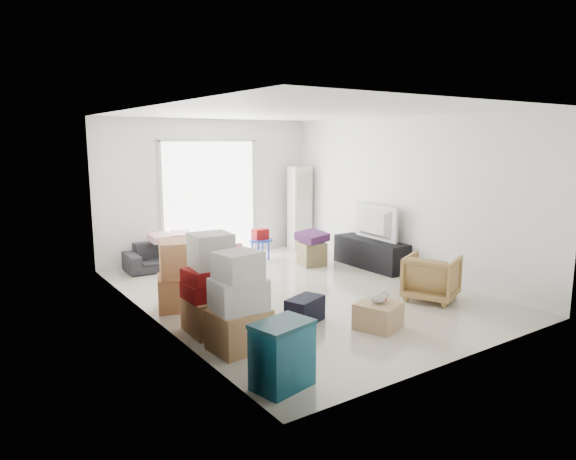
% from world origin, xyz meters
% --- Properties ---
extents(room_shell, '(4.98, 6.48, 3.18)m').
position_xyz_m(room_shell, '(0.00, 0.00, 1.35)').
color(room_shell, beige).
rests_on(room_shell, ground).
extents(sliding_door, '(2.10, 0.04, 2.33)m').
position_xyz_m(sliding_door, '(0.00, 2.98, 1.24)').
color(sliding_door, white).
rests_on(sliding_door, room_shell).
extents(ac_tower, '(0.45, 0.30, 1.75)m').
position_xyz_m(ac_tower, '(1.95, 2.65, 0.88)').
color(ac_tower, silver).
rests_on(ac_tower, room_shell).
extents(tv_console, '(0.46, 1.55, 0.52)m').
position_xyz_m(tv_console, '(2.00, 0.49, 0.26)').
color(tv_console, black).
rests_on(tv_console, room_shell).
extents(television, '(0.69, 1.12, 0.14)m').
position_xyz_m(television, '(2.00, 0.49, 0.59)').
color(television, black).
rests_on(television, tv_console).
extents(sofa, '(1.69, 0.57, 0.65)m').
position_xyz_m(sofa, '(-1.01, 2.50, 0.33)').
color(sofa, '#29292F').
rests_on(sofa, room_shell).
extents(pillow_left, '(0.41, 0.34, 0.12)m').
position_xyz_m(pillow_left, '(-1.21, 2.53, 0.71)').
color(pillow_left, '#C5909C').
rests_on(pillow_left, sofa).
extents(pillow_right, '(0.41, 0.36, 0.12)m').
position_xyz_m(pillow_right, '(-0.82, 2.54, 0.71)').
color(pillow_right, '#C5909C').
rests_on(pillow_right, sofa).
extents(armchair, '(0.90, 0.92, 0.73)m').
position_xyz_m(armchair, '(1.39, -1.43, 0.36)').
color(armchair, '#A27B48').
rests_on(armchair, room_shell).
extents(storage_bins, '(0.63, 0.50, 0.64)m').
position_xyz_m(storage_bins, '(-1.90, -2.46, 0.32)').
color(storage_bins, navy).
rests_on(storage_bins, room_shell).
extents(box_stack_a, '(0.65, 0.56, 1.11)m').
position_xyz_m(box_stack_a, '(-1.80, -1.44, 0.50)').
color(box_stack_a, '#AE804E').
rests_on(box_stack_a, room_shell).
extents(box_stack_b, '(0.67, 0.61, 1.21)m').
position_xyz_m(box_stack_b, '(-1.80, -0.78, 0.53)').
color(box_stack_b, '#AE804E').
rests_on(box_stack_b, room_shell).
extents(box_stack_c, '(0.78, 0.71, 0.95)m').
position_xyz_m(box_stack_c, '(-1.77, 0.24, 0.46)').
color(box_stack_c, '#AE804E').
rests_on(box_stack_c, room_shell).
extents(loose_box, '(0.49, 0.49, 0.38)m').
position_xyz_m(loose_box, '(-1.02, -0.20, 0.19)').
color(loose_box, '#AE804E').
rests_on(loose_box, room_shell).
extents(duffel_bag, '(0.58, 0.46, 0.33)m').
position_xyz_m(duffel_bag, '(-0.69, -1.16, 0.16)').
color(duffel_bag, black).
rests_on(duffel_bag, room_shell).
extents(ottoman, '(0.51, 0.51, 0.43)m').
position_xyz_m(ottoman, '(1.21, 1.23, 0.22)').
color(ottoman, olive).
rests_on(ottoman, room_shell).
extents(blanket, '(0.52, 0.52, 0.14)m').
position_xyz_m(blanket, '(1.21, 1.23, 0.50)').
color(blanket, '#4F2153').
rests_on(blanket, ottoman).
extents(kids_table, '(0.47, 0.47, 0.60)m').
position_xyz_m(kids_table, '(0.66, 2.16, 0.43)').
color(kids_table, '#1C39B4').
rests_on(kids_table, room_shell).
extents(toy_walker, '(0.40, 0.39, 0.42)m').
position_xyz_m(toy_walker, '(0.00, 1.92, 0.12)').
color(toy_walker, silver).
rests_on(toy_walker, room_shell).
extents(wood_crate, '(0.61, 0.61, 0.32)m').
position_xyz_m(wood_crate, '(-0.06, -1.84, 0.16)').
color(wood_crate, tan).
rests_on(wood_crate, room_shell).
extents(plush_bunny, '(0.31, 0.17, 0.16)m').
position_xyz_m(plush_bunny, '(-0.03, -1.83, 0.39)').
color(plush_bunny, '#B2ADA8').
rests_on(plush_bunny, wood_crate).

